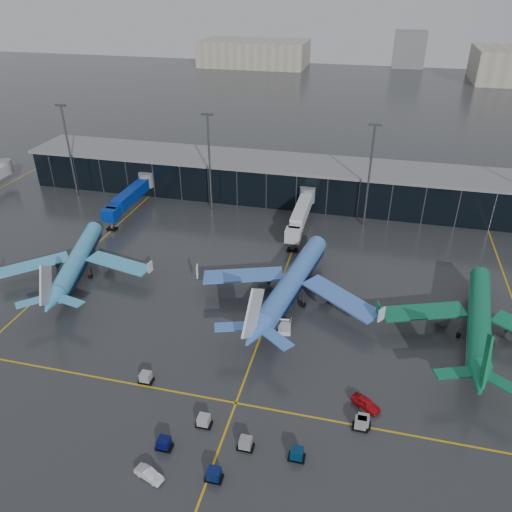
% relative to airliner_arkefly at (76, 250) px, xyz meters
% --- Properties ---
extents(ground, '(600.00, 600.00, 0.00)m').
position_rel_airliner_arkefly_xyz_m(ground, '(31.60, -12.12, -5.77)').
color(ground, '#282B2D').
rests_on(ground, ground).
extents(terminal_pier, '(142.00, 17.00, 10.70)m').
position_rel_airliner_arkefly_xyz_m(terminal_pier, '(31.60, 49.88, -0.35)').
color(terminal_pier, black).
rests_on(terminal_pier, ground).
extents(jet_bridges, '(94.00, 27.50, 7.20)m').
position_rel_airliner_arkefly_xyz_m(jet_bridges, '(-3.40, 30.87, -1.21)').
color(jet_bridges, '#595B60').
rests_on(jet_bridges, ground).
extents(flood_masts, '(203.00, 0.50, 25.50)m').
position_rel_airliner_arkefly_xyz_m(flood_masts, '(36.60, 37.88, 8.05)').
color(flood_masts, '#595B60').
rests_on(flood_masts, ground).
extents(distant_hangars, '(260.00, 71.00, 22.00)m').
position_rel_airliner_arkefly_xyz_m(distant_hangars, '(81.54, 257.96, 3.02)').
color(distant_hangars, '#B2AD99').
rests_on(distant_hangars, ground).
extents(taxi_lines, '(220.00, 120.00, 0.02)m').
position_rel_airliner_arkefly_xyz_m(taxi_lines, '(41.60, -1.51, -5.76)').
color(taxi_lines, gold).
rests_on(taxi_lines, ground).
extents(airliner_arkefly, '(41.76, 44.96, 11.53)m').
position_rel_airliner_arkefly_xyz_m(airliner_arkefly, '(0.00, 0.00, 0.00)').
color(airliner_arkefly, '#45ABE2').
rests_on(airliner_arkefly, ground).
extents(airliner_klm_near, '(43.71, 47.94, 13.01)m').
position_rel_airliner_arkefly_xyz_m(airliner_klm_near, '(44.91, 1.79, 0.74)').
color(airliner_klm_near, '#4279DB').
rests_on(airliner_klm_near, ground).
extents(airliner_aer_lingus, '(39.68, 43.77, 12.09)m').
position_rel_airliner_arkefly_xyz_m(airliner_aer_lingus, '(77.98, -1.69, 0.28)').
color(airliner_aer_lingus, '#0D6E49').
rests_on(airliner_aer_lingus, ground).
extents(baggage_carts, '(35.30, 15.34, 1.70)m').
position_rel_airliner_arkefly_xyz_m(baggage_carts, '(44.84, -32.34, -5.01)').
color(baggage_carts, black).
rests_on(baggage_carts, ground).
extents(mobile_airstair, '(2.71, 3.53, 3.45)m').
position_rel_airliner_arkefly_xyz_m(mobile_airstair, '(45.28, -8.54, -5.00)').
color(mobile_airstair, white).
rests_on(mobile_airstair, ground).
extents(service_van_red, '(4.74, 4.05, 1.54)m').
position_rel_airliner_arkefly_xyz_m(service_van_red, '(60.21, -23.38, -5.00)').
color(service_van_red, '#B50D14').
rests_on(service_van_red, ground).
extents(service_van_white, '(4.19, 2.54, 1.30)m').
position_rel_airliner_arkefly_xyz_m(service_van_white, '(34.41, -41.73, -5.11)').
color(service_van_white, silver).
rests_on(service_van_white, ground).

